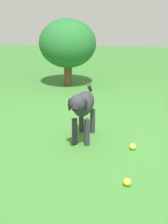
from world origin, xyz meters
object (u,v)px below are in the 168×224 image
Objects in this scene: dog at (83,106)px; tennis_ball_3 at (71,105)px; tennis_ball_1 at (133,147)px; tennis_ball_2 at (127,182)px.

dog reaches higher than tennis_ball_3.
tennis_ball_1 is at bearing 76.24° from dog.
tennis_ball_3 is at bearing -159.96° from dog.
tennis_ball_1 and tennis_ball_3 have the same top height.
dog is 1.17m from tennis_ball_3.
tennis_ball_1 is (-0.52, 0.18, -0.35)m from dog.
dog is at bearing -19.26° from tennis_ball_1.
dog is 13.10× the size of tennis_ball_1.
tennis_ball_1 is 0.68m from tennis_ball_2.
dog reaches higher than tennis_ball_2.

